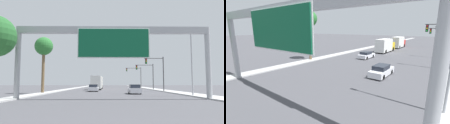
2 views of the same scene
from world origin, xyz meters
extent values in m
cube|color=#A6A6A6|center=(-10.75, 60.00, 0.07)|extent=(2.00, 120.00, 0.15)
cylinder|color=#9EA0A5|center=(-9.95, 18.00, 3.80)|extent=(0.56, 0.56, 7.60)
cylinder|color=#9EA0A5|center=(9.95, 18.00, 3.80)|extent=(0.56, 0.56, 7.60)
cube|color=#9EA0A5|center=(0.00, 18.00, 7.25)|extent=(19.90, 0.60, 0.70)
cube|color=white|center=(0.00, 17.70, 5.82)|extent=(7.47, 0.08, 3.14)
cube|color=#0C5133|center=(0.00, 17.65, 5.82)|extent=(7.27, 0.16, 2.94)
cube|color=silver|center=(3.50, 29.47, 0.54)|extent=(1.70, 4.57, 0.72)
cube|color=#1E232D|center=(3.50, 29.24, 1.17)|extent=(1.50, 2.38, 0.55)
cylinder|color=black|center=(2.76, 30.89, 0.32)|extent=(0.22, 0.64, 0.64)
cylinder|color=black|center=(4.24, 30.89, 0.32)|extent=(0.22, 0.64, 0.64)
cylinder|color=black|center=(2.76, 28.06, 0.32)|extent=(0.22, 0.64, 0.64)
cylinder|color=black|center=(4.24, 28.06, 0.32)|extent=(0.22, 0.64, 0.64)
cube|color=silver|center=(-3.50, 38.98, 0.51)|extent=(1.83, 4.48, 0.68)
cube|color=#1E232D|center=(-3.50, 38.76, 1.12)|extent=(1.61, 2.33, 0.52)
cylinder|color=black|center=(-4.31, 40.37, 0.32)|extent=(0.22, 0.64, 0.64)
cylinder|color=black|center=(-2.69, 40.37, 0.32)|extent=(0.22, 0.64, 0.64)
cylinder|color=black|center=(-4.31, 37.60, 0.32)|extent=(0.22, 0.64, 0.64)
cylinder|color=black|center=(-2.69, 37.60, 0.32)|extent=(0.22, 0.64, 0.64)
cube|color=yellow|center=(-3.50, 52.75, 1.29)|extent=(2.18, 2.37, 1.98)
cube|color=silver|center=(-3.50, 48.52, 1.83)|extent=(2.37, 6.10, 3.06)
cylinder|color=black|center=(-4.54, 52.63, 0.50)|extent=(0.28, 1.00, 1.00)
cylinder|color=black|center=(-2.46, 52.63, 0.50)|extent=(0.28, 1.00, 1.00)
cylinder|color=black|center=(-4.54, 46.99, 0.50)|extent=(0.28, 1.00, 1.00)
cylinder|color=black|center=(-2.46, 46.99, 0.50)|extent=(0.28, 1.00, 1.00)
cube|color=red|center=(-3.50, 64.13, 1.32)|extent=(2.18, 2.27, 2.03)
cube|color=silver|center=(-3.50, 60.08, 1.87)|extent=(2.37, 5.84, 3.13)
cylinder|color=black|center=(-4.55, 64.02, 0.50)|extent=(0.28, 1.00, 1.00)
cylinder|color=black|center=(-2.45, 64.02, 0.50)|extent=(0.28, 1.00, 1.00)
cylinder|color=black|center=(-4.55, 58.62, 0.50)|extent=(0.28, 1.00, 1.00)
cylinder|color=black|center=(-2.45, 58.62, 0.50)|extent=(0.28, 1.00, 1.00)
cylinder|color=#3D3D3F|center=(8.41, 38.00, 6.52)|extent=(3.69, 0.14, 0.14)
cube|color=black|center=(6.86, 38.00, 5.94)|extent=(0.35, 0.28, 1.05)
cylinder|color=red|center=(6.86, 37.84, 6.29)|extent=(0.22, 0.04, 0.22)
cylinder|color=yellow|center=(6.86, 37.84, 5.94)|extent=(0.22, 0.04, 0.22)
cylinder|color=green|center=(6.86, 37.84, 5.59)|extent=(0.22, 0.04, 0.22)
cylinder|color=#3D3D3F|center=(8.09, 48.00, 5.98)|extent=(4.32, 0.14, 0.14)
cube|color=black|center=(6.27, 48.00, 5.41)|extent=(0.35, 0.28, 1.05)
cylinder|color=red|center=(6.27, 47.84, 5.76)|extent=(0.22, 0.04, 0.22)
cylinder|color=yellow|center=(6.27, 47.84, 5.41)|extent=(0.22, 0.04, 0.22)
cylinder|color=green|center=(6.27, 47.84, 5.06)|extent=(0.22, 0.04, 0.22)
cylinder|color=#3D3D3F|center=(7.69, 68.00, 6.58)|extent=(5.13, 0.14, 0.14)
cube|color=black|center=(5.53, 68.00, 6.00)|extent=(0.35, 0.28, 1.05)
cylinder|color=red|center=(5.53, 67.84, 6.35)|extent=(0.22, 0.04, 0.22)
cylinder|color=yellow|center=(5.53, 67.84, 6.00)|extent=(0.22, 0.04, 0.22)
cylinder|color=green|center=(5.53, 67.84, 5.65)|extent=(0.22, 0.04, 0.22)
cylinder|color=brown|center=(-11.12, 30.77, 3.84)|extent=(0.47, 0.47, 7.68)
sphere|color=#286B2D|center=(-11.12, 30.77, 7.68)|extent=(2.94, 2.94, 2.94)
camera|label=1|loc=(-0.51, -4.64, 1.72)|focal=35.00mm
camera|label=2|loc=(10.22, 11.57, 5.84)|focal=24.00mm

